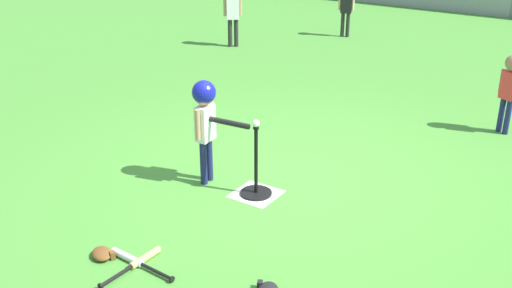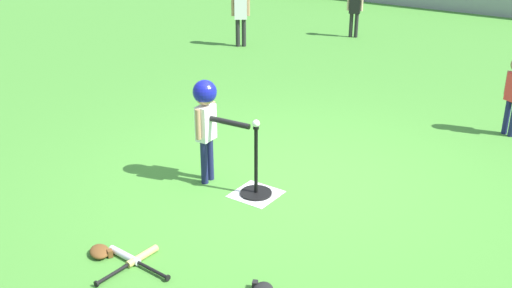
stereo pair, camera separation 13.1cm
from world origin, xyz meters
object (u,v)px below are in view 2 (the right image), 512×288
at_px(batting_tee, 256,184).
at_px(glove_near_bats, 100,252).
at_px(fielder_near_right, 355,3).
at_px(spare_bat_wood, 136,260).
at_px(baseball_on_tee, 256,123).
at_px(fielder_deep_right, 241,6).
at_px(spare_bat_silver, 130,258).
at_px(batter_child, 206,111).

distance_m(batting_tee, glove_near_bats, 1.70).
relative_size(fielder_near_right, spare_bat_wood, 1.69).
relative_size(baseball_on_tee, fielder_deep_right, 0.06).
bearing_deg(fielder_deep_right, baseball_on_tee, -52.40).
relative_size(spare_bat_wood, glove_near_bats, 2.39).
height_order(baseball_on_tee, spare_bat_wood, baseball_on_tee).
height_order(spare_bat_silver, spare_bat_wood, same).
xyz_separation_m(batter_child, fielder_deep_right, (-3.12, 4.84, -0.02)).
distance_m(baseball_on_tee, fielder_deep_right, 6.06).
bearing_deg(baseball_on_tee, fielder_near_right, 108.61).
xyz_separation_m(fielder_near_right, spare_bat_wood, (2.14, -8.27, -0.67)).
height_order(baseball_on_tee, glove_near_bats, baseball_on_tee).
distance_m(baseball_on_tee, batter_child, 0.58).
bearing_deg(spare_bat_silver, glove_near_bats, -163.92).
bearing_deg(spare_bat_wood, glove_near_bats, -164.43).
xyz_separation_m(baseball_on_tee, spare_bat_silver, (-0.18, -1.56, -0.73)).
relative_size(batter_child, fielder_near_right, 1.02).
relative_size(baseball_on_tee, fielder_near_right, 0.07).
distance_m(fielder_near_right, spare_bat_silver, 8.57).
bearing_deg(baseball_on_tee, batter_child, -175.55).
bearing_deg(spare_bat_wood, batting_tee, 85.44).
height_order(batting_tee, spare_bat_silver, batting_tee).
bearing_deg(baseball_on_tee, spare_bat_wood, -94.56).
xyz_separation_m(batting_tee, fielder_near_right, (-2.27, 6.73, 0.58)).
relative_size(spare_bat_silver, spare_bat_wood, 1.07).
height_order(fielder_deep_right, glove_near_bats, fielder_deep_right).
relative_size(batting_tee, spare_bat_wood, 1.13).
xyz_separation_m(batting_tee, fielder_deep_right, (-3.70, 4.80, 0.64)).
xyz_separation_m(batting_tee, batter_child, (-0.58, -0.04, 0.67)).
height_order(batting_tee, baseball_on_tee, baseball_on_tee).
bearing_deg(glove_near_bats, spare_bat_wood, 15.57).
xyz_separation_m(baseball_on_tee, batter_child, (-0.58, -0.04, 0.02)).
height_order(fielder_near_right, fielder_deep_right, fielder_deep_right).
xyz_separation_m(fielder_near_right, fielder_deep_right, (-1.43, -1.93, 0.06)).
bearing_deg(fielder_near_right, spare_bat_wood, -75.48).
height_order(baseball_on_tee, fielder_near_right, fielder_near_right).
height_order(batting_tee, glove_near_bats, batting_tee).
bearing_deg(fielder_deep_right, spare_bat_wood, -60.61).
bearing_deg(spare_bat_wood, baseball_on_tee, 85.44).
bearing_deg(fielder_deep_right, spare_bat_silver, -61.03).
relative_size(baseball_on_tee, spare_bat_wood, 0.11).
xyz_separation_m(batting_tee, glove_near_bats, (-0.45, -1.64, -0.08)).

